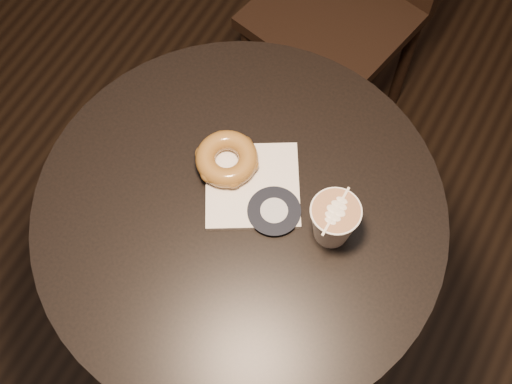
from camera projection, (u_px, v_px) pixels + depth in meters
cafe_table at (242, 253)px, 1.37m from camera, size 0.70×0.70×0.75m
pastry_bag at (252, 185)px, 1.21m from camera, size 0.22×0.22×0.01m
doughnut at (227, 159)px, 1.21m from camera, size 0.11×0.11×0.03m
latte_cup at (333, 222)px, 1.13m from camera, size 0.08×0.08×0.09m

